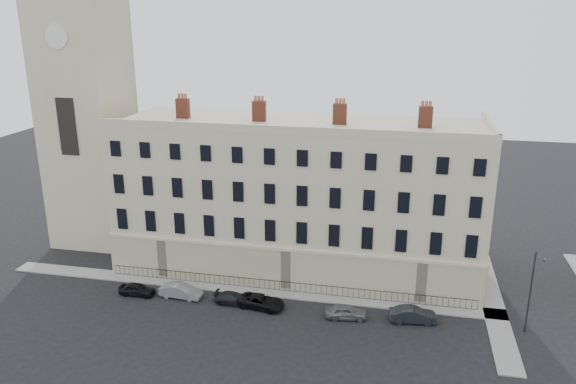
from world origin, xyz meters
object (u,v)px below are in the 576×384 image
(car_a, at_px, (137,289))
(car_d, at_px, (261,302))
(car_e, at_px, (346,312))
(streetlamp, at_px, (531,289))
(car_b, at_px, (181,291))
(car_f, at_px, (413,315))
(car_c, at_px, (234,299))

(car_a, relative_size, car_d, 0.80)
(car_d, relative_size, car_e, 1.17)
(car_e, distance_m, streetlamp, 15.21)
(car_b, distance_m, car_d, 7.80)
(car_f, bearing_deg, streetlamp, -96.36)
(car_d, bearing_deg, streetlamp, -80.23)
(car_b, xyz_separation_m, car_d, (7.80, -0.30, -0.07))
(car_f, bearing_deg, car_e, 88.06)
(streetlamp, bearing_deg, car_c, -160.34)
(car_d, bearing_deg, car_f, -80.32)
(car_e, relative_size, streetlamp, 0.50)
(car_f, bearing_deg, car_d, 83.41)
(car_a, relative_size, streetlamp, 0.47)
(car_b, xyz_separation_m, car_c, (5.20, -0.17, -0.12))
(car_f, bearing_deg, car_b, 82.09)
(car_a, height_order, car_c, car_a)
(car_e, height_order, streetlamp, streetlamp)
(car_e, relative_size, car_f, 0.90)
(car_c, distance_m, car_d, 2.60)
(car_c, xyz_separation_m, car_f, (15.89, 0.19, 0.13))
(car_b, height_order, car_e, car_b)
(car_c, distance_m, car_f, 15.89)
(car_a, height_order, car_d, car_d)
(car_a, distance_m, car_b, 4.21)
(car_c, relative_size, car_e, 1.01)
(car_a, distance_m, streetlamp, 34.59)
(car_f, relative_size, streetlamp, 0.56)
(car_c, distance_m, car_e, 10.24)
(car_c, bearing_deg, car_a, 94.28)
(car_e, xyz_separation_m, streetlamp, (14.80, 0.86, 3.38))
(car_a, xyz_separation_m, car_b, (4.19, 0.44, 0.07))
(car_b, relative_size, car_e, 1.10)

